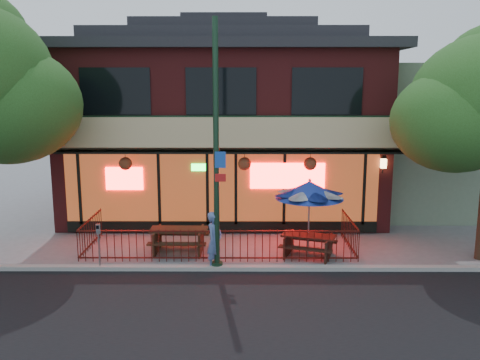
# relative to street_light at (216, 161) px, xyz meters

# --- Properties ---
(ground) EXTENTS (80.00, 80.00, 0.00)m
(ground) POSITION_rel_street_light_xyz_m (-0.00, 0.40, -3.15)
(ground) COLOR gray
(ground) RESTS_ON ground
(curb) EXTENTS (80.00, 0.25, 0.12)m
(curb) POSITION_rel_street_light_xyz_m (-0.00, -0.10, -3.09)
(curb) COLOR #999993
(curb) RESTS_ON ground
(restaurant_building) EXTENTS (12.96, 9.49, 8.05)m
(restaurant_building) POSITION_rel_street_light_xyz_m (-0.00, 7.51, 0.98)
(restaurant_building) COLOR maroon
(restaurant_building) RESTS_ON ground
(neighbor_building) EXTENTS (6.00, 7.00, 6.00)m
(neighbor_building) POSITION_rel_street_light_xyz_m (9.00, 8.10, -0.15)
(neighbor_building) COLOR slate
(neighbor_building) RESTS_ON ground
(patio_fence) EXTENTS (8.44, 2.62, 1.00)m
(patio_fence) POSITION_rel_street_light_xyz_m (-0.00, 0.91, -2.52)
(patio_fence) COLOR #44130E
(patio_fence) RESTS_ON ground
(street_light) EXTENTS (0.43, 0.32, 7.00)m
(street_light) POSITION_rel_street_light_xyz_m (0.00, 0.00, 0.00)
(street_light) COLOR #163220
(street_light) RESTS_ON ground
(picnic_table_left) EXTENTS (1.83, 1.42, 0.77)m
(picnic_table_left) POSITION_rel_street_light_xyz_m (-1.28, 1.50, -2.64)
(picnic_table_left) COLOR #362113
(picnic_table_left) RESTS_ON ground
(picnic_table_right) EXTENTS (1.93, 1.70, 0.69)m
(picnic_table_right) POSITION_rel_street_light_xyz_m (2.76, 1.10, -2.70)
(picnic_table_right) COLOR #341A12
(picnic_table_right) RESTS_ON ground
(patio_umbrella) EXTENTS (2.10, 2.10, 2.40)m
(patio_umbrella) POSITION_rel_street_light_xyz_m (2.79, 1.36, -1.10)
(patio_umbrella) COLOR gray
(patio_umbrella) RESTS_ON ground
(pedestrian) EXTENTS (0.62, 0.72, 1.67)m
(pedestrian) POSITION_rel_street_light_xyz_m (-0.07, 0.06, -2.31)
(pedestrian) COLOR #5169A2
(pedestrian) RESTS_ON ground
(parking_meter_near) EXTENTS (0.14, 0.12, 1.35)m
(parking_meter_near) POSITION_rel_street_light_xyz_m (-3.36, -0.08, -2.23)
(parking_meter_near) COLOR gray
(parking_meter_near) RESTS_ON ground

